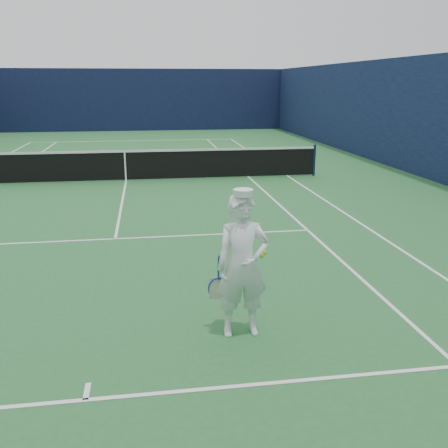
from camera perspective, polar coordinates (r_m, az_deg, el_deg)
name	(u,v)px	position (r m, az deg, el deg)	size (l,w,h in m)	color
ground	(126,181)	(16.73, -11.13, 4.86)	(80.00, 80.00, 0.00)	#266430
court_markings	(126,181)	(16.73, -11.13, 4.87)	(11.03, 23.83, 0.01)	white
windscreen_fence	(123,119)	(16.47, -11.51, 11.70)	(20.12, 36.12, 4.00)	#0D1432
tennis_net	(125,164)	(16.63, -11.23, 6.73)	(12.88, 0.09, 1.07)	#141E4C
tennis_player	(242,266)	(6.20, 2.11, -4.78)	(0.77, 0.47, 1.88)	white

